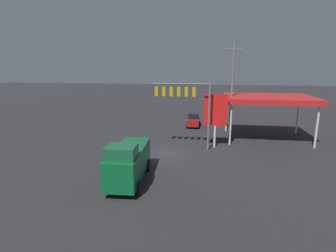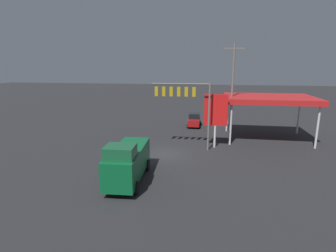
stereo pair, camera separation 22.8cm
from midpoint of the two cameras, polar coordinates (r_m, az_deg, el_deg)
name	(u,v)px [view 1 (the left image)]	position (r m, az deg, el deg)	size (l,w,h in m)	color
ground_plane	(165,154)	(27.79, -0.85, -6.06)	(200.00, 200.00, 0.00)	#262628
traffic_signal_assembly	(184,97)	(28.21, 3.27, 6.33)	(6.31, 0.43, 7.48)	slate
utility_pole	(232,91)	(32.82, 13.51, 7.49)	(2.40, 0.26, 11.62)	slate
gas_station_canopy	(268,99)	(34.65, 20.84, 5.52)	(10.58, 7.73, 5.41)	red
price_sign	(216,111)	(29.44, 10.13, 3.13)	(2.58, 0.27, 6.04)	silver
hatchback_crossing	(194,120)	(39.93, 5.42, 1.26)	(1.97, 3.81, 1.97)	maroon
delivery_truck	(128,161)	(21.17, -8.92, -7.63)	(2.84, 6.91, 3.58)	#0C592D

